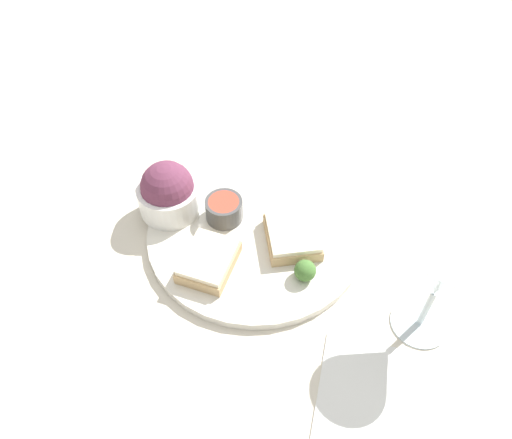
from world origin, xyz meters
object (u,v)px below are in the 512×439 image
Objects in this scene: napkin at (365,398)px; cheese_toast_near at (292,237)px; salad_bowl at (168,192)px; cheese_toast_far at (209,261)px; sauce_ramekin at (223,210)px; wine_glass at (443,276)px.

cheese_toast_near is at bearing 43.94° from napkin.
salad_bowl is 0.13m from cheese_toast_far.
cheese_toast_near is 0.12m from cheese_toast_far.
sauce_ramekin is 0.61× the size of cheese_toast_far.
napkin is (-0.09, -0.26, -0.02)m from cheese_toast_far.
salad_bowl is at bearing 55.61° from cheese_toast_far.
salad_bowl is 0.40m from napkin.
wine_glass reaches higher than salad_bowl.
sauce_ramekin is 0.33m from napkin.
wine_glass is (-0.03, -0.40, 0.06)m from salad_bowl.
cheese_toast_far is at bearing -166.14° from sauce_ramekin.
salad_bowl is 0.09m from sauce_ramekin.
cheese_toast_near is 0.24m from napkin.
cheese_toast_near is 0.71× the size of wine_glass.
sauce_ramekin is at bearing 89.38° from cheese_toast_near.
wine_glass is 0.17m from napkin.
cheese_toast_near is 0.67× the size of napkin.
cheese_toast_far is (-0.09, -0.02, -0.01)m from sauce_ramekin.
cheese_toast_near is at bearing -90.62° from sauce_ramekin.
cheese_toast_near and cheese_toast_far have the same top height.
napkin is at bearing -108.45° from cheese_toast_far.
cheese_toast_near is at bearing -45.98° from cheese_toast_far.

